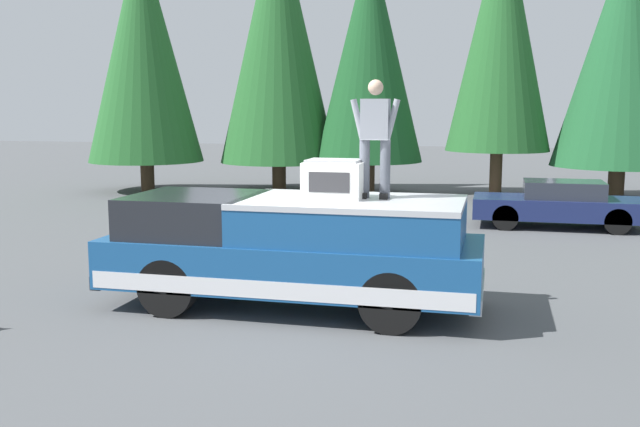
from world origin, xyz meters
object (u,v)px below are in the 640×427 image
pickup_truck (293,250)px  parked_car_navy (559,204)px  person_on_truck_bed (375,136)px  compressor_unit (334,179)px

pickup_truck → parked_car_navy: 9.52m
person_on_truck_bed → compressor_unit: bearing=104.3°
parked_car_navy → person_on_truck_bed: bearing=158.4°
parked_car_navy → compressor_unit: bearing=155.4°
pickup_truck → person_on_truck_bed: size_ratio=3.28×
compressor_unit → person_on_truck_bed: size_ratio=0.50×
pickup_truck → compressor_unit: (0.07, -0.61, 1.05)m
person_on_truck_bed → parked_car_navy: 9.04m
pickup_truck → person_on_truck_bed: bearing=-79.6°
compressor_unit → parked_car_navy: size_ratio=0.20×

